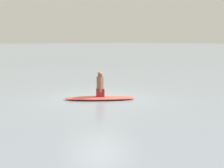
% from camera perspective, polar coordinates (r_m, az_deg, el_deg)
% --- Properties ---
extents(ground_plane, '(400.00, 400.00, 0.00)m').
position_cam_1_polar(ground_plane, '(12.27, -2.34, -2.51)').
color(ground_plane, gray).
extents(surfboard, '(2.59, 2.24, 0.14)m').
position_cam_1_polar(surfboard, '(11.72, -2.24, -2.69)').
color(surfboard, '#D84C3F').
rests_on(surfboard, ground).
extents(person_paddler, '(0.41, 0.40, 0.97)m').
position_cam_1_polar(person_paddler, '(11.63, -2.26, -0.22)').
color(person_paddler, '#A51E23').
rests_on(person_paddler, surfboard).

